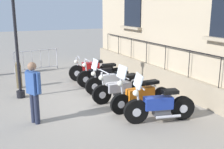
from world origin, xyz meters
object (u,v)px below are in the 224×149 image
(motorcycle_black, at_px, (101,75))
(crowd_barrier, at_px, (37,60))
(motorcycle_silver, at_px, (120,89))
(lamppost, at_px, (16,39))
(motorcycle_red, at_px, (92,70))
(motorcycle_blue, at_px, (159,106))
(motorcycle_white, at_px, (113,81))
(motorcycle_orange, at_px, (141,96))
(bollard, at_px, (19,75))
(pedestrian_standing, at_px, (34,89))

(motorcycle_black, bearing_deg, crowd_barrier, -62.31)
(motorcycle_silver, bearing_deg, lamppost, -31.30)
(motorcycle_red, distance_m, motorcycle_blue, 4.84)
(motorcycle_white, bearing_deg, motorcycle_orange, 89.85)
(motorcycle_white, height_order, bollard, motorcycle_white)
(bollard, bearing_deg, motorcycle_silver, 133.27)
(motorcycle_white, relative_size, bollard, 2.10)
(motorcycle_red, relative_size, crowd_barrier, 0.91)
(motorcycle_blue, xyz_separation_m, pedestrian_standing, (3.05, -1.30, 0.50))
(motorcycle_red, bearing_deg, motorcycle_blue, 91.30)
(crowd_barrier, distance_m, bollard, 2.81)
(pedestrian_standing, bearing_deg, lamppost, -87.44)
(motorcycle_silver, relative_size, motorcycle_blue, 0.99)
(motorcycle_black, relative_size, motorcycle_silver, 1.04)
(motorcycle_black, bearing_deg, pedestrian_standing, 40.85)
(motorcycle_orange, relative_size, lamppost, 0.53)
(motorcycle_silver, height_order, lamppost, lamppost)
(motorcycle_red, xyz_separation_m, motorcycle_orange, (-0.09, 3.92, 0.01))
(bollard, bearing_deg, pedestrian_standing, 90.19)
(motorcycle_red, bearing_deg, motorcycle_black, 93.37)
(motorcycle_silver, bearing_deg, motorcycle_orange, 102.42)
(motorcycle_white, height_order, motorcycle_blue, motorcycle_blue)
(motorcycle_white, relative_size, lamppost, 0.56)
(motorcycle_red, height_order, bollard, bollard)
(motorcycle_white, bearing_deg, motorcycle_silver, 77.16)
(motorcycle_black, relative_size, pedestrian_standing, 1.21)
(lamppost, xyz_separation_m, crowd_barrier, (-1.21, -3.81, -1.44))
(motorcycle_red, relative_size, pedestrian_standing, 1.17)
(motorcycle_blue, relative_size, pedestrian_standing, 1.18)
(motorcycle_white, distance_m, motorcycle_silver, 1.00)
(motorcycle_red, relative_size, bollard, 1.87)
(motorcycle_black, height_order, motorcycle_blue, motorcycle_blue)
(motorcycle_blue, distance_m, bollard, 5.78)
(crowd_barrier, xyz_separation_m, pedestrian_standing, (1.10, 6.19, 0.37))
(motorcycle_white, xyz_separation_m, crowd_barrier, (1.93, -4.61, 0.15))
(motorcycle_silver, bearing_deg, motorcycle_black, -95.13)
(motorcycle_orange, distance_m, lamppost, 4.46)
(motorcycle_silver, distance_m, crowd_barrier, 5.84)
(lamppost, height_order, crowd_barrier, lamppost)
(motorcycle_red, relative_size, motorcycle_silver, 1.00)
(motorcycle_white, distance_m, motorcycle_orange, 1.96)
(motorcycle_orange, distance_m, crowd_barrier, 6.85)
(lamppost, xyz_separation_m, pedestrian_standing, (-0.11, 2.38, -1.07))
(motorcycle_red, xyz_separation_m, motorcycle_blue, (-0.11, 4.84, 0.00))
(bollard, relative_size, pedestrian_standing, 0.62)
(motorcycle_white, height_order, crowd_barrier, motorcycle_white)
(motorcycle_black, bearing_deg, motorcycle_silver, 84.87)
(motorcycle_silver, distance_m, motorcycle_orange, 1.01)
(motorcycle_white, distance_m, crowd_barrier, 5.00)
(motorcycle_orange, relative_size, bollard, 1.99)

